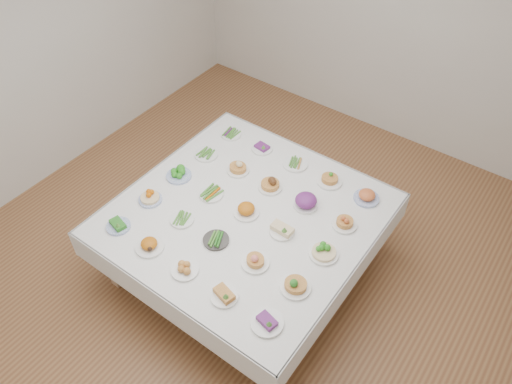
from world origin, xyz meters
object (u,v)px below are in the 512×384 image
Objects in this scene: dish_12 at (246,209)px; dish_24 at (367,195)px; display_table at (246,218)px; dish_0 at (118,225)px.

dish_24 is (0.74, 0.75, 0.00)m from dish_12.
dish_12 is at bearing -9.30° from display_table.
dish_0 is 0.89× the size of dish_24.
dish_24 reaches higher than display_table.
dish_12 is (0.01, -0.00, 0.12)m from display_table.
display_table is at bearing 44.95° from dish_0.
dish_24 reaches higher than dish_0.
dish_24 is at bearing 44.97° from dish_0.
dish_0 is (-0.75, -0.74, 0.10)m from display_table.
display_table is at bearing -135.01° from dish_24.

